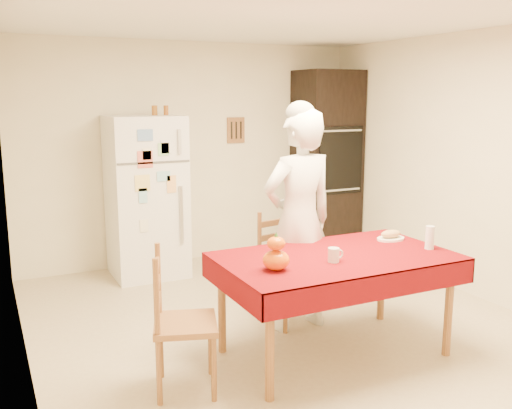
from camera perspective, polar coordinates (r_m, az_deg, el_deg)
floor at (r=4.91m, az=2.88°, el=-11.94°), size 4.50×4.50×0.00m
room_shell at (r=4.54m, az=3.06°, el=7.29°), size 4.02×4.52×2.51m
refrigerator at (r=6.14m, az=-10.93°, el=0.77°), size 0.75×0.74×1.70m
oven_cabinet at (r=7.07m, az=7.07°, el=4.25°), size 0.70×0.62×2.20m
dining_table at (r=4.21m, az=7.97°, el=-5.95°), size 1.70×1.00×0.76m
chair_far at (r=4.87m, az=2.80°, el=-5.82°), size 0.49×0.48×0.95m
chair_left at (r=3.77m, az=-8.09°, el=-11.01°), size 0.51×0.52×0.95m
seated_woman at (r=4.62m, az=4.31°, el=-1.68°), size 0.69×0.48×1.81m
coffee_mug at (r=4.01m, az=7.77°, el=-5.03°), size 0.08×0.08×0.10m
pumpkin_lower at (r=3.80m, az=2.02°, el=-5.58°), size 0.18×0.18×0.14m
pumpkin_upper at (r=3.77m, az=2.03°, el=-3.91°), size 0.12×0.12×0.09m
wine_glass at (r=4.50m, az=16.99°, el=-3.17°), size 0.07×0.07×0.18m
bread_plate at (r=4.71m, az=13.31°, el=-3.35°), size 0.24×0.24×0.02m
bread_loaf at (r=4.70m, az=13.34°, el=-2.87°), size 0.18×0.10×0.06m
spice_jar_left at (r=6.13m, az=-10.07°, el=9.26°), size 0.05×0.05×0.10m
spice_jar_mid at (r=6.13m, az=-10.15°, el=9.25°), size 0.05×0.05×0.10m
spice_jar_right at (r=6.17m, az=-8.99°, el=9.30°), size 0.05×0.05×0.10m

